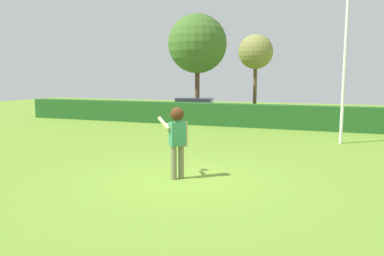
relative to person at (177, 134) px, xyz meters
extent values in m
plane|color=olive|center=(0.16, 0.04, -1.13)|extent=(60.00, 60.00, 0.00)
cylinder|color=#76744F|center=(-0.06, -0.08, -0.71)|extent=(0.14, 0.14, 0.84)
cylinder|color=#76744F|center=(0.07, 0.07, -0.71)|extent=(0.14, 0.14, 0.84)
cube|color=#378958|center=(0.01, -0.01, 0.00)|extent=(0.42, 0.43, 0.58)
cylinder|color=tan|center=(-0.36, 0.00, 0.24)|extent=(0.52, 0.47, 0.30)
cylinder|color=tan|center=(0.16, 0.17, -0.02)|extent=(0.09, 0.09, 0.62)
sphere|color=tan|center=(0.01, -0.01, 0.46)|extent=(0.22, 0.22, 0.22)
sphere|color=#442412|center=(0.01, -0.01, 0.49)|extent=(0.33, 0.33, 0.33)
cylinder|color=white|center=(-0.43, 0.46, 0.16)|extent=(0.23, 0.23, 0.07)
cylinder|color=silver|center=(3.83, 6.87, 1.86)|extent=(0.12, 0.12, 5.99)
cube|color=#21531E|center=(0.16, 10.50, -0.55)|extent=(28.56, 0.90, 1.16)
cube|color=white|center=(-4.68, 13.59, -0.56)|extent=(4.45, 2.49, 0.55)
cube|color=#2D333D|center=(-4.68, 13.59, -0.08)|extent=(2.46, 1.97, 0.40)
cylinder|color=black|center=(-3.41, 14.71, -0.83)|extent=(0.61, 0.22, 0.60)
cylinder|color=black|center=(-3.08, 13.04, -0.83)|extent=(0.61, 0.22, 0.60)
cylinder|color=black|center=(-6.29, 14.13, -0.83)|extent=(0.61, 0.22, 0.60)
cylinder|color=black|center=(-5.96, 12.46, -0.83)|extent=(0.61, 0.22, 0.60)
cylinder|color=brown|center=(-5.21, 15.49, 0.65)|extent=(0.31, 0.31, 3.57)
sphere|color=#426C29|center=(-5.21, 15.49, 3.61)|extent=(3.92, 3.92, 3.92)
cylinder|color=brown|center=(-1.98, 18.85, 0.42)|extent=(0.27, 0.27, 3.11)
sphere|color=olive|center=(-1.98, 18.85, 3.22)|extent=(2.49, 2.49, 2.49)
camera|label=1|loc=(3.61, -8.34, 1.36)|focal=35.04mm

